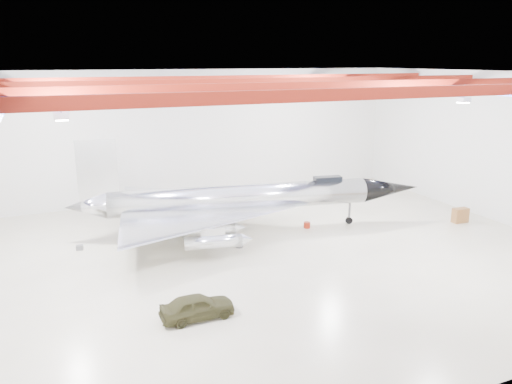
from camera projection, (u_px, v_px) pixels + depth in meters
name	position (u px, v px, depth m)	size (l,w,h in m)	color
floor	(247.00, 258.00, 30.47)	(40.00, 40.00, 0.00)	#BFB497
wall_back	(180.00, 136.00, 42.38)	(40.00, 40.00, 0.00)	silver
wall_right	(498.00, 148.00, 36.67)	(30.00, 30.00, 0.00)	silver
ceiling	(246.00, 74.00, 27.65)	(40.00, 40.00, 0.00)	#0A0F38
ceiling_structure	(246.00, 86.00, 27.82)	(39.50, 29.50, 1.08)	maroon
jet_aircraft	(241.00, 201.00, 34.64)	(25.06, 16.77, 6.87)	silver
jeep	(197.00, 306.00, 23.29)	(1.41, 3.49, 1.19)	#34321A
desk	(460.00, 215.00, 37.14)	(1.18, 0.59, 1.08)	brown
toolbox_red	(148.00, 223.00, 36.47)	(0.48, 0.38, 0.34)	maroon
engine_drum	(239.00, 244.00, 32.23)	(0.45, 0.45, 0.40)	#59595B
parts_bin	(247.00, 210.00, 39.51)	(0.63, 0.50, 0.44)	olive
crate_small	(80.00, 248.00, 31.83)	(0.42, 0.34, 0.29)	#59595B
tool_chest	(307.00, 225.00, 35.97)	(0.48, 0.48, 0.43)	maroon
oil_barrel	(166.00, 228.00, 35.26)	(0.60, 0.48, 0.42)	olive
spares_box	(208.00, 222.00, 36.85)	(0.38, 0.38, 0.34)	#59595B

